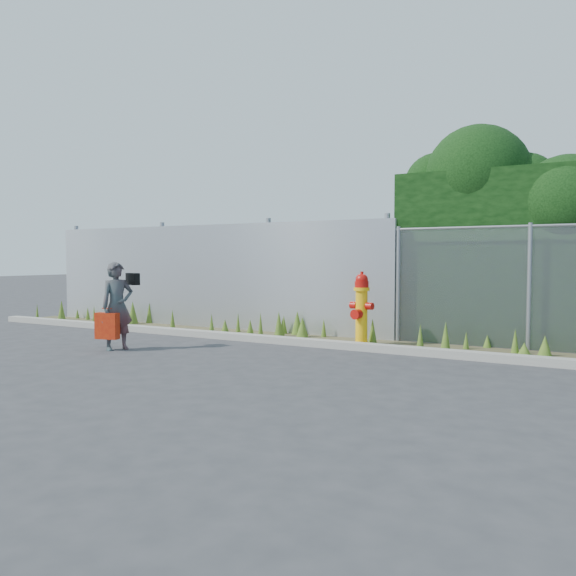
# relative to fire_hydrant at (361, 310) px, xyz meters

# --- Properties ---
(ground) EXTENTS (80.00, 80.00, 0.00)m
(ground) POSITION_rel_fire_hydrant_xyz_m (-0.68, -2.17, -0.61)
(ground) COLOR #343436
(ground) RESTS_ON ground
(curb) EXTENTS (16.00, 0.22, 0.12)m
(curb) POSITION_rel_fire_hydrant_xyz_m (-0.68, -0.37, -0.55)
(curb) COLOR gray
(curb) RESTS_ON ground
(weed_strip) EXTENTS (16.00, 1.30, 0.55)m
(weed_strip) POSITION_rel_fire_hydrant_xyz_m (-0.85, 0.29, -0.47)
(weed_strip) COLOR #494129
(weed_strip) RESTS_ON ground
(corrugated_fence) EXTENTS (8.50, 0.21, 2.30)m
(corrugated_fence) POSITION_rel_fire_hydrant_xyz_m (-3.93, 0.84, 0.49)
(corrugated_fence) COLOR #B1B2B8
(corrugated_fence) RESTS_ON ground
(fire_hydrant) EXTENTS (0.42, 0.38, 1.27)m
(fire_hydrant) POSITION_rel_fire_hydrant_xyz_m (0.00, 0.00, 0.00)
(fire_hydrant) COLOR yellow
(fire_hydrant) RESTS_ON ground
(woman) EXTENTS (0.53, 0.61, 1.43)m
(woman) POSITION_rel_fire_hydrant_xyz_m (-3.35, -2.22, 0.10)
(woman) COLOR #0F6060
(woman) RESTS_ON ground
(red_tote_bag) EXTENTS (0.38, 0.14, 0.50)m
(red_tote_bag) POSITION_rel_fire_hydrant_xyz_m (-3.42, -2.37, -0.21)
(red_tote_bag) COLOR #9D1608
(black_shoulder_bag) EXTENTS (0.26, 0.11, 0.20)m
(black_shoulder_bag) POSITION_rel_fire_hydrant_xyz_m (-3.25, -1.97, 0.53)
(black_shoulder_bag) COLOR black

